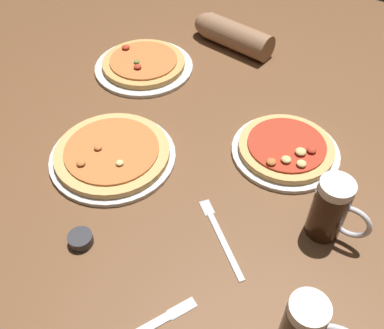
{
  "coord_description": "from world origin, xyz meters",
  "views": [
    {
      "loc": [
        0.42,
        -0.64,
        0.84
      ],
      "look_at": [
        0.0,
        0.0,
        0.02
      ],
      "focal_mm": 40.91,
      "sensor_mm": 36.0,
      "label": 1
    }
  ],
  "objects_px": {
    "pizza_plate_far": "(286,149)",
    "ramekin_butter": "(81,239)",
    "pizza_plate_side": "(144,65)",
    "beer_mug_dark": "(331,210)",
    "knife_right": "(144,329)",
    "pizza_plate_near": "(112,154)",
    "fork_left": "(221,235)",
    "diner_arm": "(230,34)"
  },
  "relations": [
    {
      "from": "pizza_plate_side",
      "to": "beer_mug_dark",
      "type": "distance_m",
      "value": 0.8
    },
    {
      "from": "pizza_plate_near",
      "to": "diner_arm",
      "type": "bearing_deg",
      "value": 91.78
    },
    {
      "from": "pizza_plate_side",
      "to": "knife_right",
      "type": "distance_m",
      "value": 0.88
    },
    {
      "from": "pizza_plate_far",
      "to": "pizza_plate_side",
      "type": "relative_size",
      "value": 0.89
    },
    {
      "from": "pizza_plate_side",
      "to": "diner_arm",
      "type": "distance_m",
      "value": 0.33
    },
    {
      "from": "pizza_plate_far",
      "to": "pizza_plate_side",
      "type": "distance_m",
      "value": 0.57
    },
    {
      "from": "ramekin_butter",
      "to": "fork_left",
      "type": "bearing_deg",
      "value": 36.3
    },
    {
      "from": "fork_left",
      "to": "diner_arm",
      "type": "xyz_separation_m",
      "value": [
        -0.39,
        0.71,
        0.04
      ]
    },
    {
      "from": "beer_mug_dark",
      "to": "knife_right",
      "type": "distance_m",
      "value": 0.47
    },
    {
      "from": "pizza_plate_near",
      "to": "knife_right",
      "type": "relative_size",
      "value": 1.52
    },
    {
      "from": "fork_left",
      "to": "knife_right",
      "type": "relative_size",
      "value": 0.89
    },
    {
      "from": "pizza_plate_side",
      "to": "fork_left",
      "type": "relative_size",
      "value": 1.66
    },
    {
      "from": "ramekin_butter",
      "to": "knife_right",
      "type": "height_order",
      "value": "ramekin_butter"
    },
    {
      "from": "pizza_plate_side",
      "to": "fork_left",
      "type": "xyz_separation_m",
      "value": [
        0.55,
        -0.43,
        -0.01
      ]
    },
    {
      "from": "diner_arm",
      "to": "pizza_plate_near",
      "type": "bearing_deg",
      "value": -88.22
    },
    {
      "from": "ramekin_butter",
      "to": "knife_right",
      "type": "xyz_separation_m",
      "value": [
        0.24,
        -0.08,
        -0.01
      ]
    },
    {
      "from": "fork_left",
      "to": "diner_arm",
      "type": "height_order",
      "value": "diner_arm"
    },
    {
      "from": "beer_mug_dark",
      "to": "knife_right",
      "type": "xyz_separation_m",
      "value": [
        -0.2,
        -0.41,
        -0.08
      ]
    },
    {
      "from": "pizza_plate_side",
      "to": "knife_right",
      "type": "bearing_deg",
      "value": -52.47
    },
    {
      "from": "ramekin_butter",
      "to": "fork_left",
      "type": "relative_size",
      "value": 0.28
    },
    {
      "from": "diner_arm",
      "to": "fork_left",
      "type": "bearing_deg",
      "value": -61.44
    },
    {
      "from": "ramekin_butter",
      "to": "pizza_plate_far",
      "type": "bearing_deg",
      "value": 62.72
    },
    {
      "from": "pizza_plate_side",
      "to": "beer_mug_dark",
      "type": "relative_size",
      "value": 1.97
    },
    {
      "from": "fork_left",
      "to": "beer_mug_dark",
      "type": "bearing_deg",
      "value": 36.66
    },
    {
      "from": "pizza_plate_near",
      "to": "pizza_plate_side",
      "type": "xyz_separation_m",
      "value": [
        -0.18,
        0.38,
        -0.0
      ]
    },
    {
      "from": "pizza_plate_side",
      "to": "diner_arm",
      "type": "xyz_separation_m",
      "value": [
        0.16,
        0.28,
        0.03
      ]
    },
    {
      "from": "beer_mug_dark",
      "to": "pizza_plate_far",
      "type": "bearing_deg",
      "value": 134.78
    },
    {
      "from": "knife_right",
      "to": "pizza_plate_far",
      "type": "bearing_deg",
      "value": 87.75
    },
    {
      "from": "ramekin_butter",
      "to": "beer_mug_dark",
      "type": "bearing_deg",
      "value": 36.45
    },
    {
      "from": "pizza_plate_side",
      "to": "fork_left",
      "type": "distance_m",
      "value": 0.7
    },
    {
      "from": "pizza_plate_far",
      "to": "diner_arm",
      "type": "xyz_separation_m",
      "value": [
        -0.4,
        0.39,
        0.03
      ]
    },
    {
      "from": "pizza_plate_side",
      "to": "diner_arm",
      "type": "height_order",
      "value": "diner_arm"
    },
    {
      "from": "pizza_plate_far",
      "to": "fork_left",
      "type": "height_order",
      "value": "pizza_plate_far"
    },
    {
      "from": "fork_left",
      "to": "ramekin_butter",
      "type": "bearing_deg",
      "value": -143.7
    },
    {
      "from": "diner_arm",
      "to": "pizza_plate_far",
      "type": "bearing_deg",
      "value": -44.2
    },
    {
      "from": "ramekin_butter",
      "to": "diner_arm",
      "type": "height_order",
      "value": "diner_arm"
    },
    {
      "from": "pizza_plate_far",
      "to": "ramekin_butter",
      "type": "height_order",
      "value": "pizza_plate_far"
    },
    {
      "from": "pizza_plate_near",
      "to": "beer_mug_dark",
      "type": "height_order",
      "value": "beer_mug_dark"
    },
    {
      "from": "pizza_plate_near",
      "to": "ramekin_butter",
      "type": "height_order",
      "value": "pizza_plate_near"
    },
    {
      "from": "pizza_plate_side",
      "to": "pizza_plate_near",
      "type": "bearing_deg",
      "value": -63.82
    },
    {
      "from": "beer_mug_dark",
      "to": "diner_arm",
      "type": "distance_m",
      "value": 0.81
    },
    {
      "from": "knife_right",
      "to": "diner_arm",
      "type": "bearing_deg",
      "value": 110.86
    }
  ]
}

